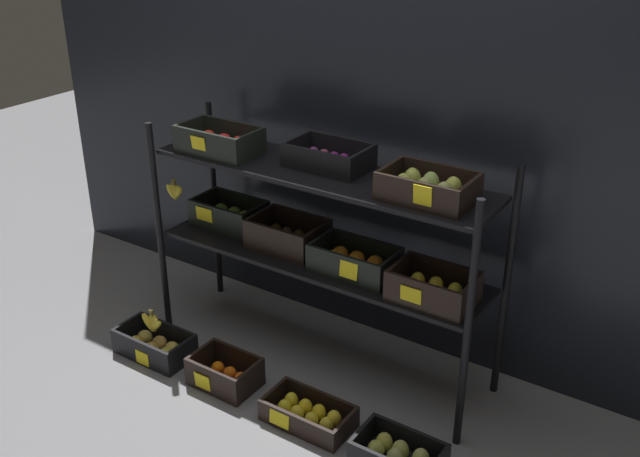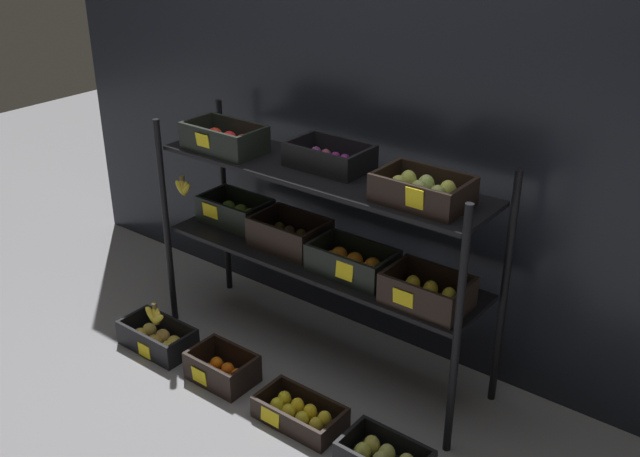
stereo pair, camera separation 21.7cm
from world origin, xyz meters
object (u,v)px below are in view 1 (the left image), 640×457
(display_rack, at_px, (319,218))
(banana_bunch_loose, at_px, (152,323))
(crate_ground_apple_gold, at_px, (155,346))
(crate_ground_lemon, at_px, (308,414))
(crate_ground_tangerine, at_px, (225,375))
(crate_ground_pear, at_px, (398,456))

(display_rack, bearing_deg, banana_bunch_loose, -146.46)
(crate_ground_apple_gold, bearing_deg, display_rack, 33.05)
(crate_ground_lemon, bearing_deg, crate_ground_apple_gold, 179.77)
(display_rack, height_order, crate_ground_lemon, display_rack)
(crate_ground_tangerine, xyz_separation_m, banana_bunch_loose, (-0.43, -0.01, 0.13))
(crate_ground_tangerine, relative_size, banana_bunch_loose, 2.07)
(crate_ground_lemon, relative_size, banana_bunch_loose, 2.61)
(crate_ground_apple_gold, relative_size, crate_ground_pear, 1.10)
(banana_bunch_loose, bearing_deg, crate_ground_apple_gold, 137.15)
(crate_ground_tangerine, distance_m, banana_bunch_loose, 0.45)
(crate_ground_apple_gold, height_order, banana_bunch_loose, banana_bunch_loose)
(display_rack, distance_m, crate_ground_tangerine, 0.83)
(crate_ground_tangerine, xyz_separation_m, crate_ground_pear, (0.90, -0.03, -0.00))
(crate_ground_apple_gold, distance_m, crate_ground_pear, 1.33)
(crate_ground_lemon, xyz_separation_m, crate_ground_pear, (0.43, -0.02, 0.01))
(crate_ground_lemon, xyz_separation_m, banana_bunch_loose, (-0.89, -0.00, 0.14))
(crate_ground_tangerine, bearing_deg, display_rack, 61.51)
(display_rack, height_order, crate_ground_tangerine, display_rack)
(display_rack, distance_m, crate_ground_lemon, 0.84)
(crate_ground_tangerine, height_order, crate_ground_lemon, crate_ground_tangerine)
(crate_ground_pear, distance_m, banana_bunch_loose, 1.33)
(display_rack, xyz_separation_m, crate_ground_tangerine, (-0.23, -0.42, -0.68))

